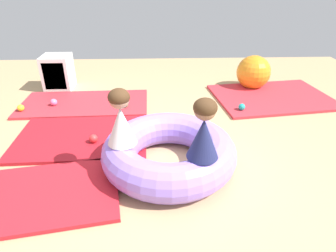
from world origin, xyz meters
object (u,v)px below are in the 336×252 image
Objects in this scene: child_in_white at (121,118)px; play_ball_pink at (54,102)px; play_ball_yellow at (21,108)px; play_ball_green at (125,104)px; child_in_navy at (204,130)px; inflatable_cushion at (169,152)px; play_ball_teal at (242,107)px; play_ball_red at (93,139)px; exercise_ball_large at (253,72)px; storage_cube at (58,73)px.

play_ball_pink is (-1.18, 1.60, -0.53)m from child_in_white.
play_ball_green is at bearing 2.79° from play_ball_yellow.
inflatable_cushion is at bearing -168.05° from child_in_navy.
play_ball_red is (-1.92, -0.80, 0.00)m from play_ball_teal.
play_ball_pink is at bearing -167.46° from exercise_ball_large.
play_ball_teal is 3.09m from play_ball_yellow.
play_ball_red is (-1.12, 0.79, -0.53)m from child_in_navy.
storage_cube reaches higher than exercise_ball_large.
child_in_navy is at bearing -64.01° from play_ball_green.
child_in_navy is 1.47m from play_ball_red.
play_ball_teal is at bearing -113.96° from exercise_ball_large.
child_in_navy is (0.71, -0.26, 0.00)m from child_in_white.
child_in_white is 5.52× the size of play_ball_red.
play_ball_green is 1.03× the size of play_ball_yellow.
child_in_white reaches higher than play_ball_teal.
play_ball_green is at bearing -37.18° from storage_cube.
exercise_ball_large is at bearing 21.03° from play_ball_green.
exercise_ball_large is at bearing -172.09° from child_in_white.
inflatable_cushion is at bearing -52.54° from storage_cube.
storage_cube reaches higher than play_ball_pink.
storage_cube reaches higher than play_ball_red.
play_ball_teal is 0.17× the size of exercise_ball_large.
exercise_ball_large is at bearing 66.04° from play_ball_teal.
play_ball_red is 0.17× the size of storage_cube.
play_ball_yellow is at bearing -166.13° from exercise_ball_large.
inflatable_cushion is 1.51m from play_ball_green.
storage_cube is (-2.83, 1.05, 0.19)m from play_ball_teal.
child_in_white is at bearing -52.94° from play_ball_red.
child_in_navy is at bearing -115.64° from exercise_ball_large.
child_in_white is 2.75m from storage_cube.
inflatable_cushion is at bearing -67.58° from play_ball_green.
exercise_ball_large reaches higher than play_ball_red.
play_ball_pink is (-1.04, 0.11, 0.00)m from play_ball_green.
play_ball_teal is 0.98× the size of play_ball_red.
play_ball_teal is at bearing -5.51° from play_ball_pink.
inflatable_cushion reaches higher than play_ball_pink.
play_ball_yellow is at bearing -105.24° from storage_cube.
play_ball_green is 1.04m from play_ball_pink.
inflatable_cushion is at bearing -130.92° from play_ball_teal.
inflatable_cushion is at bearing -124.35° from exercise_ball_large.
play_ball_yellow is at bearing -156.38° from play_ball_pink.
child_in_navy reaches higher than play_ball_red.
inflatable_cushion reaches higher than play_ball_green.
storage_cube reaches higher than inflatable_cushion.
play_ball_yellow is 0.17× the size of storage_cube.
inflatable_cushion is 14.33× the size of play_ball_yellow.
play_ball_red reaches higher than play_ball_yellow.
play_ball_teal is at bearing -20.31° from storage_cube.
child_in_navy is 2.02m from play_ball_green.
child_in_navy is at bearing -44.45° from play_ball_pink.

